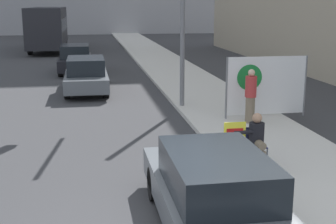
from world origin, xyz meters
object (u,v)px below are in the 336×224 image
at_px(city_bus_on_road, 48,26).
at_px(protest_banner, 266,85).
at_px(seated_protester, 257,138).
at_px(parked_car_curbside, 214,192).
at_px(traffic_light_pole, 147,0).
at_px(car_on_road_nearest, 86,75).
at_px(jogger_on_sidewalk, 251,96).
at_px(car_on_road_midblock, 75,59).

bearing_deg(city_bus_on_road, protest_banner, -71.21).
relative_size(seated_protester, parked_car_curbside, 0.26).
height_order(traffic_light_pole, car_on_road_nearest, traffic_light_pole).
distance_m(car_on_road_nearest, city_bus_on_road, 18.89).
xyz_separation_m(jogger_on_sidewalk, city_bus_on_road, (-7.68, 25.24, 0.94)).
height_order(seated_protester, car_on_road_midblock, car_on_road_midblock).
bearing_deg(protest_banner, car_on_road_nearest, 132.66).
bearing_deg(car_on_road_midblock, traffic_light_pole, -74.40).
bearing_deg(parked_car_curbside, car_on_road_midblock, 97.76).
relative_size(protest_banner, car_on_road_midblock, 0.59).
height_order(car_on_road_nearest, city_bus_on_road, city_bus_on_road).
bearing_deg(jogger_on_sidewalk, city_bus_on_road, -64.85).
bearing_deg(seated_protester, parked_car_curbside, -136.89).
height_order(protest_banner, parked_car_curbside, protest_banner).
height_order(traffic_light_pole, car_on_road_midblock, traffic_light_pole).
relative_size(jogger_on_sidewalk, car_on_road_midblock, 0.36).
height_order(seated_protester, parked_car_curbside, parked_car_curbside).
distance_m(seated_protester, jogger_on_sidewalk, 3.82).
relative_size(traffic_light_pole, city_bus_on_road, 0.51).
height_order(seated_protester, city_bus_on_road, city_bus_on_road).
xyz_separation_m(seated_protester, protest_banner, (1.85, 4.23, 0.40)).
distance_m(jogger_on_sidewalk, protest_banner, 0.94).
xyz_separation_m(seated_protester, parked_car_curbside, (-1.69, -2.63, -0.06)).
height_order(jogger_on_sidewalk, parked_car_curbside, jogger_on_sidewalk).
bearing_deg(city_bus_on_road, jogger_on_sidewalk, -73.07).
height_order(protest_banner, traffic_light_pole, traffic_light_pole).
distance_m(seated_protester, car_on_road_nearest, 10.88).
bearing_deg(seated_protester, city_bus_on_road, 88.55).
bearing_deg(car_on_road_nearest, city_bus_on_road, 98.70).
relative_size(parked_car_curbside, car_on_road_midblock, 1.01).
bearing_deg(car_on_road_nearest, protest_banner, -47.34).
bearing_deg(city_bus_on_road, seated_protester, -77.25).
xyz_separation_m(jogger_on_sidewalk, parked_car_curbside, (-2.84, -6.27, -0.27)).
xyz_separation_m(protest_banner, car_on_road_midblock, (-6.09, 11.86, -0.41)).
relative_size(seated_protester, city_bus_on_road, 0.11).
xyz_separation_m(jogger_on_sidewalk, protest_banner, (0.70, 0.59, 0.19)).
height_order(seated_protester, jogger_on_sidewalk, jogger_on_sidewalk).
xyz_separation_m(seated_protester, car_on_road_midblock, (-4.24, 16.09, -0.01)).
relative_size(protest_banner, traffic_light_pole, 0.50).
distance_m(jogger_on_sidewalk, traffic_light_pole, 4.88).
distance_m(protest_banner, city_bus_on_road, 26.04).
bearing_deg(city_bus_on_road, traffic_light_pole, -77.48).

